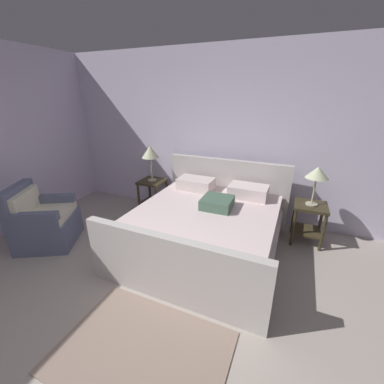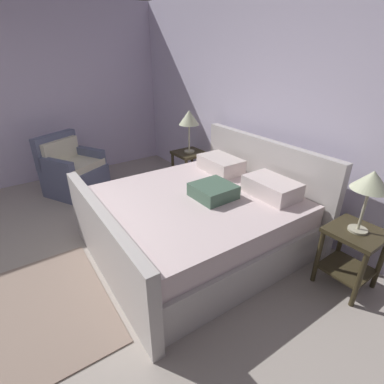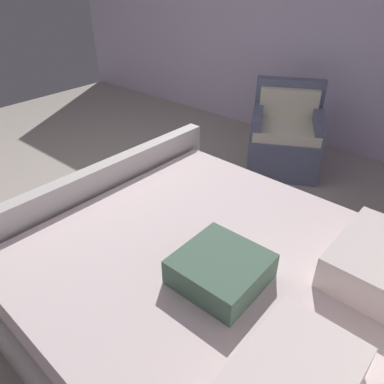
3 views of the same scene
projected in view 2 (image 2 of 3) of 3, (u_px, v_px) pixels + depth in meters
name	position (u px, v px, depth m)	size (l,w,h in m)	color
ground_plane	(3.00, 303.00, 2.57)	(5.53, 6.22, 0.02)	#ADA197
wall_back	(263.00, 106.00, 3.62)	(5.65, 0.12, 2.79)	silver
bed	(199.00, 218.00, 3.22)	(2.07, 2.18, 1.08)	beige
nightstand_right	(352.00, 249.00, 2.60)	(0.44, 0.44, 0.60)	#38301D
table_lamp_right	(371.00, 182.00, 2.32)	(0.30, 0.30, 0.56)	#B7B293
nightstand_left	(189.00, 164.00, 4.58)	(0.44, 0.44, 0.60)	#38301D
table_lamp_left	(189.00, 119.00, 4.27)	(0.31, 0.31, 0.64)	#B7B293
armchair	(72.00, 171.00, 4.45)	(0.98, 0.98, 0.90)	slate
area_rug	(44.00, 309.00, 2.49)	(1.44, 1.01, 0.01)	gray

